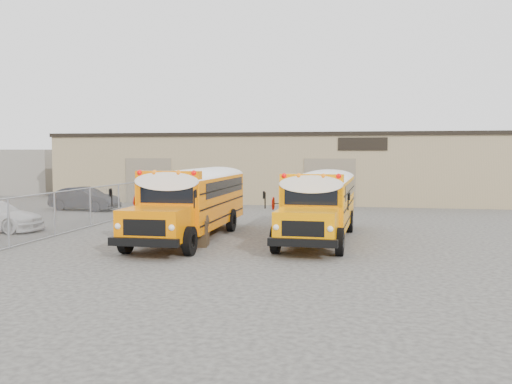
% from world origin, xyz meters
% --- Properties ---
extents(ground, '(120.00, 120.00, 0.00)m').
position_xyz_m(ground, '(0.00, 0.00, 0.00)').
color(ground, '#34322F').
rests_on(ground, ground).
extents(warehouse, '(30.20, 10.20, 4.67)m').
position_xyz_m(warehouse, '(-0.00, 19.99, 2.37)').
color(warehouse, '#9B8460').
rests_on(warehouse, ground).
extents(chainlink_fence, '(0.07, 18.07, 1.81)m').
position_xyz_m(chainlink_fence, '(-6.00, 3.00, 0.90)').
color(chainlink_fence, gray).
rests_on(chainlink_fence, ground).
extents(distant_building_left, '(8.00, 6.00, 3.60)m').
position_xyz_m(distant_building_left, '(-22.00, 22.00, 1.80)').
color(distant_building_left, gray).
rests_on(distant_building_left, ground).
extents(school_bus_left, '(2.86, 9.51, 2.78)m').
position_xyz_m(school_bus_left, '(-0.53, 6.64, 1.61)').
color(school_bus_left, orange).
rests_on(school_bus_left, ground).
extents(school_bus_right, '(2.85, 9.17, 2.67)m').
position_xyz_m(school_bus_right, '(4.63, 7.20, 1.54)').
color(school_bus_right, '#FA9100').
rests_on(school_bus_right, ground).
extents(tarp_bundle, '(1.07, 1.05, 1.43)m').
position_xyz_m(tarp_bundle, '(0.22, -1.12, 0.73)').
color(tarp_bundle, black).
rests_on(tarp_bundle, ground).
extents(car_dark, '(4.25, 1.96, 1.35)m').
position_xyz_m(car_dark, '(-9.87, 9.77, 0.68)').
color(car_dark, black).
rests_on(car_dark, ground).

